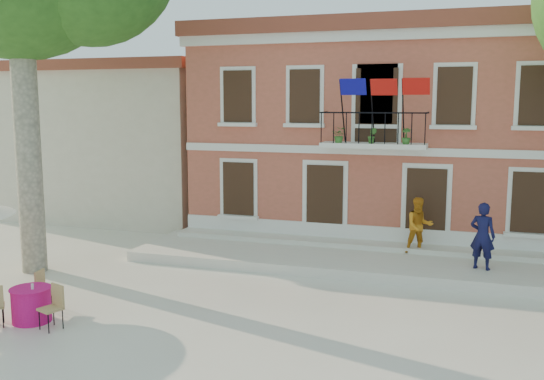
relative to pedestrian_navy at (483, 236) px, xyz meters
The scene contains 7 objects.
ground 6.71m from the pedestrian_navy, 142.57° to the right, with size 90.00×90.00×0.00m, color beige.
main_building 7.26m from the pedestrian_navy, 118.47° to the left, with size 13.50×9.59×7.50m.
neighbor_west 16.44m from the pedestrian_navy, 154.63° to the left, with size 9.40×9.40×6.40m.
terrace 3.44m from the pedestrian_navy, behind, with size 14.00×3.40×0.30m, color silver.
pedestrian_navy is the anchor object (origin of this frame).
pedestrian_orange 2.14m from the pedestrian_navy, 145.89° to the left, with size 0.83×0.65×1.70m, color orange.
cafe_table_1 11.51m from the pedestrian_navy, 145.82° to the right, with size 1.84×1.76×0.95m.
Camera 1 is at (4.77, -13.02, 4.83)m, focal length 40.00 mm.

